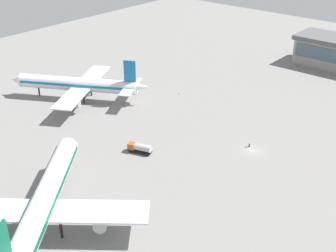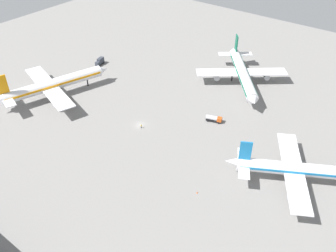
% 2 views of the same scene
% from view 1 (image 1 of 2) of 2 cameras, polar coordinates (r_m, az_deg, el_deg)
% --- Properties ---
extents(ground, '(288.00, 288.00, 0.00)m').
position_cam_1_polar(ground, '(119.31, 10.65, -3.05)').
color(ground, gray).
extents(airplane_at_gate, '(37.90, 43.54, 15.87)m').
position_cam_1_polar(airplane_at_gate, '(91.83, -15.63, -9.52)').
color(airplane_at_gate, white).
rests_on(airplane_at_gate, ground).
extents(airplane_taxiing, '(42.62, 35.63, 14.27)m').
position_cam_1_polar(airplane_taxiing, '(147.78, -11.26, 5.23)').
color(airplane_taxiing, white).
rests_on(airplane_taxiing, ground).
extents(fuel_truck, '(6.58, 3.71, 2.50)m').
position_cam_1_polar(fuel_truck, '(115.76, -3.61, -2.80)').
color(fuel_truck, black).
rests_on(fuel_truck, ground).
extents(ground_crew_worker, '(0.47, 0.56, 1.67)m').
position_cam_1_polar(ground_crew_worker, '(120.40, 10.32, -2.25)').
color(ground_crew_worker, '#1E2338').
rests_on(ground_crew_worker, ground).
extents(safety_cone_near_gate, '(0.44, 0.44, 0.60)m').
position_cam_1_polar(safety_cone_near_gate, '(150.43, 1.39, 4.15)').
color(safety_cone_near_gate, '#EA590C').
rests_on(safety_cone_near_gate, ground).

